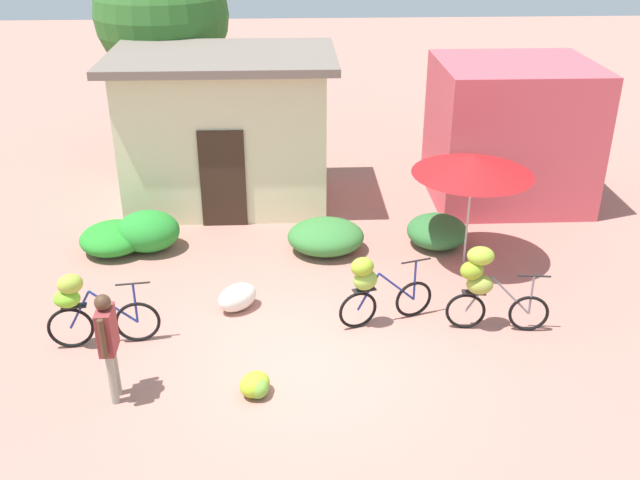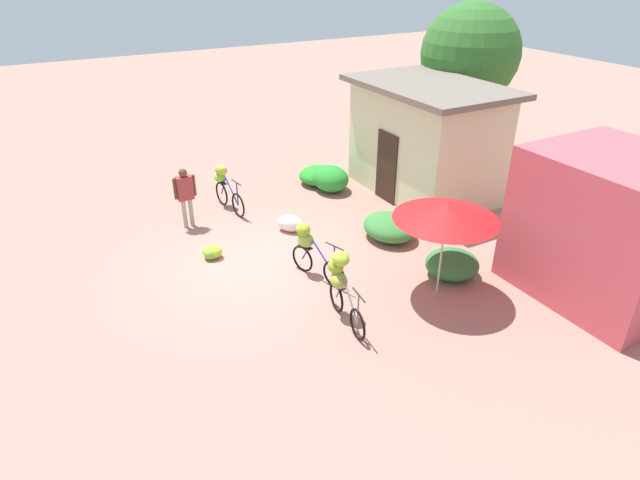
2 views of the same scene
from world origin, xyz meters
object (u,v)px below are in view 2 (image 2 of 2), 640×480
Objects in this scene: market_umbrella at (447,211)px; building_low at (425,139)px; tree_behind_building at (470,55)px; produce_sack at (290,223)px; shop_pink at (611,228)px; bicycle_near_pile at (310,247)px; banana_pile_on_ground at (212,252)px; bicycle_center_loaded at (341,280)px; bicycle_leftmost at (225,184)px; person_vendor at (185,192)px.

building_low is at bearing 145.22° from market_umbrella.
tree_behind_building is at bearing 135.55° from market_umbrella.
produce_sack is (0.43, -4.59, -1.40)m from building_low.
tree_behind_building is (-1.58, 2.84, 1.88)m from building_low.
shop_pink reaches higher than produce_sack.
bicycle_near_pile is at bearing -62.55° from tree_behind_building.
banana_pile_on_ground is at bearing -80.54° from produce_sack.
shop_pink is 5.60m from bicycle_center_loaded.
building_low reaches higher than bicycle_near_pile.
shop_pink is 0.63× the size of tree_behind_building.
bicycle_near_pile is at bearing 172.89° from bicycle_center_loaded.
bicycle_near_pile is 2.49m from banana_pile_on_ground.
bicycle_leftmost reaches higher than bicycle_near_pile.
market_umbrella is at bearing 19.85° from produce_sack.
person_vendor is (0.65, -1.27, 0.28)m from bicycle_leftmost.
banana_pile_on_ground is 0.85× the size of produce_sack.
bicycle_near_pile is (4.15, -8.00, -2.79)m from tree_behind_building.
bicycle_center_loaded is 2.26× the size of produce_sack.
market_umbrella is at bearing -34.78° from building_low.
market_umbrella reaches higher than bicycle_leftmost.
bicycle_near_pile is at bearing 5.14° from bicycle_leftmost.
person_vendor is (-1.08, -6.81, -0.64)m from building_low.
bicycle_leftmost is at bearing 153.14° from banana_pile_on_ground.
person_vendor is at bearing -155.60° from bicycle_near_pile.
produce_sack is at bearing 168.56° from bicycle_center_loaded.
market_umbrella is at bearing 46.44° from bicycle_near_pile.
building_low is at bearing 96.74° from banana_pile_on_ground.
tree_behind_building is 8.37m from produce_sack.
building_low is 1.44× the size of shop_pink.
banana_pile_on_ground is at bearing -76.12° from tree_behind_building.
bicycle_center_loaded is (1.66, -0.21, 0.13)m from bicycle_near_pile.
produce_sack is at bearing 55.72° from person_vendor.
bicycle_leftmost is (-7.78, -5.44, -0.78)m from shop_pink.
bicycle_center_loaded reaches higher than banana_pile_on_ground.
shop_pink is 1.95× the size of bicycle_leftmost.
tree_behind_building is 3.10× the size of bicycle_leftmost.
produce_sack reaches higher than banana_pile_on_ground.
shop_pink is at bearing 62.80° from market_umbrella.
person_vendor reaches higher than bicycle_near_pile.
building_low is 2.93× the size of bicycle_center_loaded.
produce_sack is at bearing -141.39° from shop_pink.
market_umbrella is 3.03× the size of produce_sack.
bicycle_leftmost reaches higher than produce_sack.
bicycle_near_pile reaches higher than banana_pile_on_ground.
bicycle_center_loaded reaches higher than bicycle_leftmost.
tree_behind_building is (-7.64, 2.95, 2.01)m from shop_pink.
bicycle_center_loaded is at bearing -96.93° from market_umbrella.
tree_behind_building is at bearing 89.02° from bicycle_leftmost.
person_vendor reaches higher than bicycle_leftmost.
banana_pile_on_ground is (0.81, -6.82, -1.47)m from building_low.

